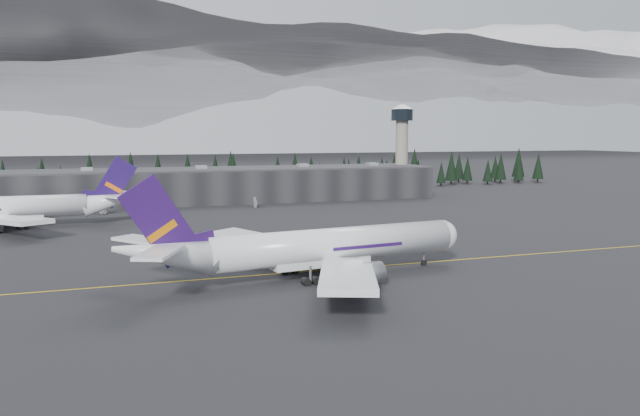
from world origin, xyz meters
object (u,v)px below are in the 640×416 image
object	(u,v)px
terminal	(228,185)
jet_parked	(18,208)
gse_vehicle_b	(256,206)
jet_main	(306,248)
gse_vehicle_a	(103,212)
control_tower	(402,139)

from	to	relation	value
terminal	jet_parked	xyz separation A→B (m)	(-67.24, -47.90, -0.87)
terminal	jet_parked	size ratio (longest dim) A/B	2.45
terminal	gse_vehicle_b	world-z (taller)	terminal
terminal	gse_vehicle_b	bearing A→B (deg)	-79.74
terminal	jet_main	bearing A→B (deg)	-95.26
terminal	jet_parked	bearing A→B (deg)	-144.53
gse_vehicle_a	jet_main	bearing A→B (deg)	-70.50
jet_main	jet_parked	size ratio (longest dim) A/B	1.00
control_tower	gse_vehicle_a	distance (m)	126.01
control_tower	jet_parked	distance (m)	152.14
control_tower	jet_main	world-z (taller)	control_tower
terminal	jet_parked	world-z (taller)	jet_parked
control_tower	gse_vehicle_b	xyz separation A→B (m)	(-70.40, -28.41, -22.76)
terminal	control_tower	distance (m)	76.98
jet_main	jet_parked	distance (m)	100.69
control_tower	jet_main	distance (m)	161.88
jet_main	gse_vehicle_b	bearing A→B (deg)	74.66
control_tower	gse_vehicle_b	bearing A→B (deg)	-158.02
terminal	control_tower	bearing A→B (deg)	2.29
jet_main	gse_vehicle_b	distance (m)	108.21
control_tower	jet_parked	world-z (taller)	control_tower
terminal	jet_main	xyz separation A→B (m)	(-12.18, -132.20, -0.88)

